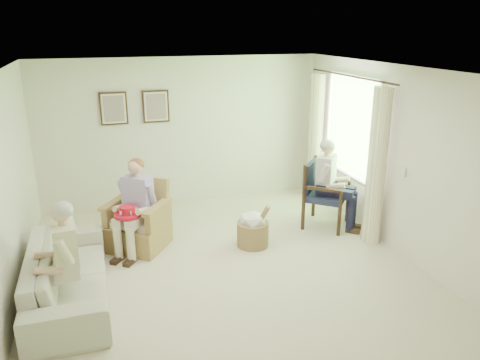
{
  "coord_description": "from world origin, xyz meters",
  "views": [
    {
      "loc": [
        -1.49,
        -5.32,
        3.09
      ],
      "look_at": [
        0.38,
        0.56,
        1.05
      ],
      "focal_mm": 35.0,
      "sensor_mm": 36.0,
      "label": 1
    }
  ],
  "objects": [
    {
      "name": "wicker_armchair",
      "position": [
        -1.01,
        1.07,
        0.31
      ],
      "size": [
        0.77,
        0.76,
        0.98
      ],
      "rotation": [
        0.0,
        0.0,
        -0.62
      ],
      "color": "#A88E4F",
      "rests_on": "ground"
    },
    {
      "name": "red_hat",
      "position": [
        -1.17,
        0.78,
        0.67
      ],
      "size": [
        0.37,
        0.37,
        0.14
      ],
      "color": "red",
      "rests_on": "person_wicker"
    },
    {
      "name": "framed_print_left",
      "position": [
        -1.15,
        2.71,
        1.78
      ],
      "size": [
        0.45,
        0.05,
        0.55
      ],
      "color": "#382114",
      "rests_on": "back_wall"
    },
    {
      "name": "hatbox",
      "position": [
        0.59,
        0.6,
        0.27
      ],
      "size": [
        0.52,
        0.52,
        0.69
      ],
      "color": "tan",
      "rests_on": "ground"
    },
    {
      "name": "curtain_left",
      "position": [
        2.33,
        0.22,
        1.15
      ],
      "size": [
        0.34,
        0.34,
        2.3
      ],
      "primitive_type": "cylinder",
      "color": "#FFF6C7",
      "rests_on": "ground"
    },
    {
      "name": "framed_print_right",
      "position": [
        -0.45,
        2.71,
        1.78
      ],
      "size": [
        0.45,
        0.05,
        0.55
      ],
      "color": "#382114",
      "rests_on": "back_wall"
    },
    {
      "name": "ceiling",
      "position": [
        0.0,
        0.0,
        2.6
      ],
      "size": [
        5.0,
        5.5,
        0.02
      ],
      "primitive_type": "cube",
      "color": "white",
      "rests_on": "back_wall"
    },
    {
      "name": "left_wall",
      "position": [
        -2.5,
        0.0,
        1.3
      ],
      "size": [
        0.04,
        5.5,
        2.6
      ],
      "primitive_type": "cube",
      "color": "silver",
      "rests_on": "ground"
    },
    {
      "name": "wood_armchair",
      "position": [
        1.95,
        1.03,
        0.57
      ],
      "size": [
        0.67,
        0.63,
        1.04
      ],
      "rotation": [
        0.0,
        0.0,
        0.85
      ],
      "color": "black",
      "rests_on": "ground"
    },
    {
      "name": "person_wicker",
      "position": [
        -1.01,
        0.94,
        0.77
      ],
      "size": [
        0.4,
        0.63,
        1.32
      ],
      "rotation": [
        0.0,
        0.0,
        -0.62
      ],
      "color": "beige",
      "rests_on": "ground"
    },
    {
      "name": "front_wall",
      "position": [
        0.0,
        -2.75,
        1.3
      ],
      "size": [
        5.0,
        0.04,
        2.6
      ],
      "primitive_type": "cube",
      "color": "silver",
      "rests_on": "ground"
    },
    {
      "name": "window",
      "position": [
        2.46,
        1.2,
        1.58
      ],
      "size": [
        0.13,
        2.5,
        1.63
      ],
      "color": "#2D6B23",
      "rests_on": "right_wall"
    },
    {
      "name": "person_sofa",
      "position": [
        -1.95,
        -0.41,
        0.74
      ],
      "size": [
        0.42,
        0.62,
        1.29
      ],
      "rotation": [
        0.0,
        0.0,
        -1.49
      ],
      "color": "beige",
      "rests_on": "ground"
    },
    {
      "name": "sofa",
      "position": [
        -1.95,
        -0.09,
        0.32
      ],
      "size": [
        2.21,
        0.87,
        0.65
      ],
      "primitive_type": "imported",
      "rotation": [
        0.0,
        0.0,
        1.57
      ],
      "color": "beige",
      "rests_on": "ground"
    },
    {
      "name": "curtain_right",
      "position": [
        2.33,
        2.18,
        1.15
      ],
      "size": [
        0.34,
        0.34,
        2.3
      ],
      "primitive_type": "cylinder",
      "color": "#FFF6C7",
      "rests_on": "ground"
    },
    {
      "name": "right_wall",
      "position": [
        2.5,
        0.0,
        1.3
      ],
      "size": [
        0.04,
        5.5,
        2.6
      ],
      "primitive_type": "cube",
      "color": "silver",
      "rests_on": "ground"
    },
    {
      "name": "back_wall",
      "position": [
        0.0,
        2.75,
        1.3
      ],
      "size": [
        5.0,
        0.04,
        2.6
      ],
      "primitive_type": "cube",
      "color": "silver",
      "rests_on": "ground"
    },
    {
      "name": "floor",
      "position": [
        0.0,
        0.0,
        0.0
      ],
      "size": [
        5.5,
        5.5,
        0.0
      ],
      "primitive_type": "plane",
      "color": "beige",
      "rests_on": "ground"
    },
    {
      "name": "person_dark",
      "position": [
        1.95,
        0.86,
        0.83
      ],
      "size": [
        0.4,
        0.63,
        1.4
      ],
      "rotation": [
        0.0,
        0.0,
        0.85
      ],
      "color": "#171732",
      "rests_on": "ground"
    }
  ]
}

